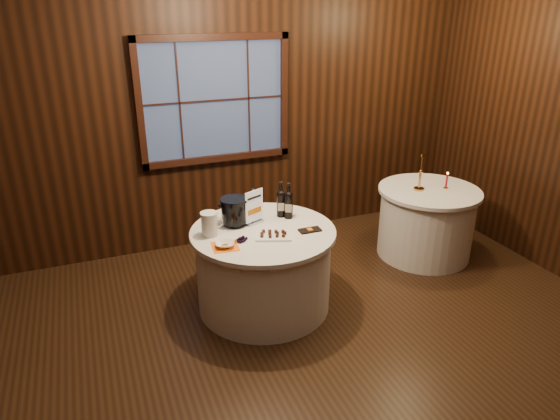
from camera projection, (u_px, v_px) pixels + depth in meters
name	position (u px, v px, depth m)	size (l,w,h in m)	color
ground	(309.00, 373.00, 3.81)	(6.00, 6.00, 0.00)	black
back_wall	(215.00, 110.00, 5.33)	(6.00, 0.10, 3.00)	black
main_table	(264.00, 268.00, 4.51)	(1.28, 1.28, 0.77)	silver
side_table	(426.00, 222.00, 5.45)	(1.08, 1.08, 0.77)	silver
sign_stand	(254.00, 212.00, 4.45)	(0.20, 0.16, 0.33)	#B3B3BA
port_bottle_left	(281.00, 202.00, 4.59)	(0.08, 0.09, 0.34)	black
port_bottle_right	(289.00, 203.00, 4.55)	(0.08, 0.09, 0.34)	black
ice_bucket	(234.00, 211.00, 4.41)	(0.25, 0.25, 0.25)	black
chocolate_plate	(273.00, 235.00, 4.23)	(0.35, 0.30, 0.04)	white
chocolate_box	(310.00, 230.00, 4.34)	(0.19, 0.10, 0.02)	black
grape_bunch	(243.00, 240.00, 4.14)	(0.17, 0.10, 0.04)	black
glass_pitcher	(210.00, 224.00, 4.23)	(0.19, 0.15, 0.21)	silver
orange_napkin	(225.00, 246.00, 4.07)	(0.21, 0.21, 0.00)	orange
cracker_bowl	(225.00, 244.00, 4.06)	(0.15, 0.15, 0.04)	white
brass_candlestick	(420.00, 177.00, 5.23)	(0.11, 0.11, 0.40)	#B97D3A
red_candle	(447.00, 182.00, 5.30)	(0.05, 0.05, 0.18)	#B97D3A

